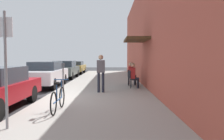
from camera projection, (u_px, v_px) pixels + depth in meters
The scene contains 15 objects.
ground_plane at pixel (41, 102), 8.86m from camera, with size 60.00×60.00×0.00m, color #2D2D30.
sidewalk_slab at pixel (102, 92), 10.85m from camera, with size 4.50×32.00×0.12m, color #9E9B93.
building_facade at pixel (154, 27), 10.68m from camera, with size 1.40×32.00×6.21m.
parked_car_1 at pixel (46, 74), 13.25m from camera, with size 1.80×4.40×1.45m.
parked_car_2 at pixel (65, 69), 18.65m from camera, with size 1.80×4.40×1.41m.
parked_car_3 at pixel (76, 67), 23.91m from camera, with size 1.80×4.40×1.28m.
parking_meter at pixel (64, 75), 10.77m from camera, with size 0.12×0.10×1.32m.
street_sign at pixel (6, 61), 5.06m from camera, with size 0.32×0.06×2.60m.
bicycle_0 at pixel (59, 99), 6.79m from camera, with size 0.46×1.71×0.90m.
cafe_chair_0 at pixel (134, 78), 11.88m from camera, with size 0.50×0.50×0.87m.
seated_patron_0 at pixel (135, 75), 11.86m from camera, with size 0.47×0.41×1.29m.
cafe_chair_1 at pixel (132, 77), 12.64m from camera, with size 0.54×0.54×0.87m.
cafe_chair_2 at pixel (131, 76), 13.44m from camera, with size 0.53×0.53×0.87m.
seated_patron_2 at pixel (132, 73), 13.42m from camera, with size 0.49×0.44×1.29m.
pedestrian_standing at pixel (101, 70), 10.39m from camera, with size 0.36×0.22×1.70m.
Camera 1 is at (2.74, -8.77, 1.72)m, focal length 36.95 mm.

